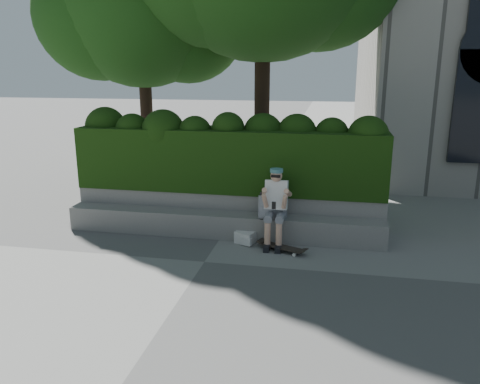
% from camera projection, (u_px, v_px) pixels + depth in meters
% --- Properties ---
extents(ground, '(80.00, 80.00, 0.00)m').
position_uv_depth(ground, '(204.00, 262.00, 7.67)').
color(ground, slate).
rests_on(ground, ground).
extents(bench_ledge, '(6.00, 0.45, 0.45)m').
position_uv_depth(bench_ledge, '(222.00, 225.00, 8.80)').
color(bench_ledge, gray).
rests_on(bench_ledge, ground).
extents(planter_wall, '(6.00, 0.50, 0.75)m').
position_uv_depth(planter_wall, '(227.00, 210.00, 9.21)').
color(planter_wall, gray).
rests_on(planter_wall, ground).
extents(hedge, '(6.00, 1.00, 1.20)m').
position_uv_depth(hedge, '(229.00, 159.00, 9.18)').
color(hedge, black).
rests_on(hedge, planter_wall).
extents(tree_right, '(4.41, 4.41, 6.99)m').
position_uv_depth(tree_right, '(141.00, 0.00, 11.91)').
color(tree_right, black).
rests_on(tree_right, ground).
extents(person, '(0.40, 0.76, 1.38)m').
position_uv_depth(person, '(276.00, 204.00, 8.30)').
color(person, slate).
rests_on(person, ground).
extents(skateboard, '(0.84, 0.50, 0.09)m').
position_uv_depth(skateboard, '(282.00, 247.00, 8.11)').
color(skateboard, black).
rests_on(skateboard, ground).
extents(backpack_plaid, '(0.30, 0.19, 0.41)m').
position_uv_depth(backpack_plaid, '(266.00, 207.00, 8.44)').
color(backpack_plaid, '#AEAFB3').
rests_on(backpack_plaid, bench_ledge).
extents(backpack_ground, '(0.40, 0.35, 0.22)m').
position_uv_depth(backpack_ground, '(245.00, 237.00, 8.48)').
color(backpack_ground, silver).
rests_on(backpack_ground, ground).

